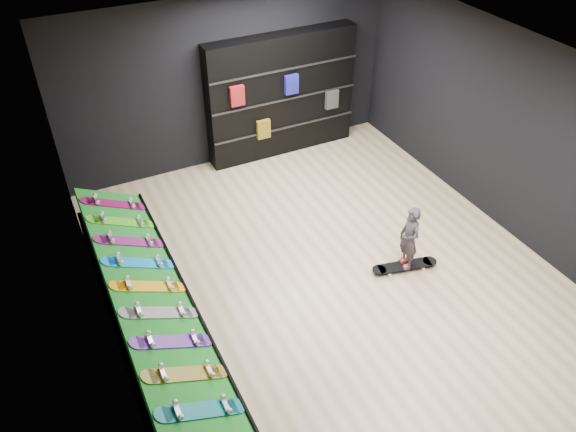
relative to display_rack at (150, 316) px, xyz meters
name	(u,v)px	position (x,y,z in m)	size (l,w,h in m)	color
floor	(325,269)	(2.55, 0.00, -0.25)	(6.00, 7.00, 0.01)	#CEB48B
ceiling	(336,73)	(2.55, 0.00, 2.75)	(6.00, 7.00, 0.01)	white
wall_back	(229,81)	(2.55, 3.50, 1.25)	(6.00, 0.02, 3.00)	black
wall_front	(536,392)	(2.55, -3.50, 1.25)	(6.00, 0.02, 3.00)	black
wall_left	(92,251)	(-0.45, 0.00, 1.25)	(0.02, 7.00, 3.00)	black
wall_right	(506,132)	(5.55, 0.00, 1.25)	(0.02, 7.00, 3.00)	black
display_rack	(150,316)	(0.00, 0.00, 0.00)	(0.90, 4.50, 0.50)	black
turf_ramp	(148,288)	(0.05, 0.00, 0.46)	(1.00, 4.50, 0.04)	#0F5F16
back_shelving	(281,95)	(3.47, 3.32, 0.87)	(2.81, 0.33, 2.25)	black
floor_skateboard	(404,267)	(3.57, -0.52, -0.21)	(0.98, 0.22, 0.09)	black
child	(407,249)	(3.57, -0.52, 0.14)	(0.22, 0.16, 0.60)	black
display_board_0	(201,410)	(0.06, -1.90, 0.49)	(0.98, 0.22, 0.09)	#0C8C99
display_board_1	(186,374)	(0.06, -1.42, 0.49)	(0.98, 0.22, 0.09)	yellow
display_board_2	(172,342)	(0.06, -0.95, 0.49)	(0.98, 0.22, 0.09)	purple
display_board_3	(160,313)	(0.06, -0.48, 0.49)	(0.98, 0.22, 0.09)	black
display_board_4	(149,286)	(0.06, 0.00, 0.49)	(0.98, 0.22, 0.09)	yellow
display_board_5	(139,263)	(0.06, 0.48, 0.49)	(0.98, 0.22, 0.09)	blue
display_board_6	(130,241)	(0.06, 0.95, 0.49)	(0.98, 0.22, 0.09)	#2626BF
display_board_7	(121,222)	(0.06, 1.42, 0.49)	(0.98, 0.22, 0.09)	green
display_board_8	(114,204)	(0.06, 1.90, 0.49)	(0.98, 0.22, 0.09)	#E5198C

